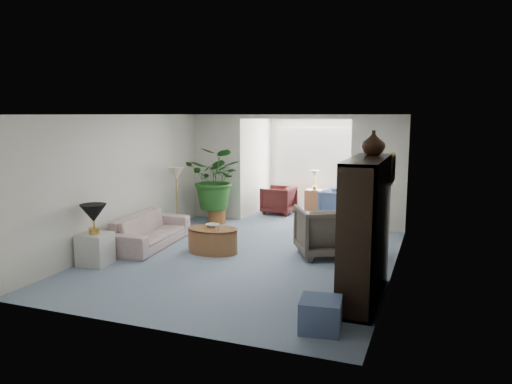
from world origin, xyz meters
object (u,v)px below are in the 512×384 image
at_px(floor_lamp, 176,173).
at_px(sunroom_table, 314,200).
at_px(cabinet_urn, 373,143).
at_px(wingback_chair, 325,231).
at_px(sofa, 150,230).
at_px(table_lamp, 93,213).
at_px(side_table_dark, 367,238).
at_px(framed_picture, 393,168).
at_px(coffee_bowl, 212,225).
at_px(sunroom_chair_maroon, 279,200).
at_px(plant_pot, 217,216).
at_px(ottoman, 321,315).
at_px(coffee_cup, 218,228).
at_px(entertainment_cabinet, 365,230).
at_px(coffee_table, 213,240).
at_px(sunroom_chair_blue, 337,204).
at_px(end_table, 95,249).

xyz_separation_m(floor_lamp, sunroom_table, (2.25, 3.27, -0.98)).
bearing_deg(cabinet_urn, wingback_chair, 125.08).
bearing_deg(wingback_chair, sofa, -19.12).
height_order(table_lamp, side_table_dark, table_lamp).
bearing_deg(framed_picture, floor_lamp, 161.14).
distance_m(coffee_bowl, sunroom_chair_maroon, 3.70).
xyz_separation_m(wingback_chair, plant_pot, (-2.94, 1.74, -0.29)).
distance_m(ottoman, plant_pot, 5.98).
relative_size(cabinet_urn, ottoman, 0.73).
xyz_separation_m(coffee_cup, entertainment_cabinet, (2.78, -1.25, 0.47)).
xyz_separation_m(floor_lamp, wingback_chair, (3.43, -0.76, -0.80)).
bearing_deg(wingback_chair, sunroom_table, -101.81).
bearing_deg(sunroom_table, ottoman, -75.52).
height_order(coffee_table, side_table_dark, side_table_dark).
bearing_deg(floor_lamp, table_lamp, -91.45).
bearing_deg(sunroom_chair_blue, coffee_bowl, 160.20).
distance_m(coffee_cup, sunroom_chair_blue, 4.14).
bearing_deg(plant_pot, sunroom_chair_maroon, 56.92).
xyz_separation_m(sofa, side_table_dark, (4.00, 0.83, 0.01)).
distance_m(coffee_cup, side_table_dark, 2.69).
bearing_deg(sunroom_chair_maroon, wingback_chair, 33.88).
xyz_separation_m(coffee_bowl, entertainment_cabinet, (2.98, -1.45, 0.49)).
height_order(sofa, floor_lamp, floor_lamp).
bearing_deg(sofa, end_table, 166.48).
relative_size(side_table_dark, sunroom_chair_maroon, 0.80).
xyz_separation_m(sunroom_chair_maroon, sunroom_table, (0.75, 0.75, -0.08)).
bearing_deg(framed_picture, sofa, 176.25).
bearing_deg(wingback_chair, cabinet_urn, 96.86).
height_order(wingback_chair, cabinet_urn, cabinet_urn).
relative_size(coffee_cup, cabinet_urn, 0.30).
distance_m(sofa, end_table, 1.37).
height_order(ottoman, sunroom_chair_maroon, sunroom_chair_maroon).
bearing_deg(coffee_cup, entertainment_cabinet, -24.21).
distance_m(end_table, floor_lamp, 2.81).
xyz_separation_m(side_table_dark, sunroom_table, (-1.89, 3.73, -0.03)).
height_order(plant_pot, sunroom_chair_blue, sunroom_chair_blue).
bearing_deg(ottoman, floor_lamp, 136.92).
bearing_deg(framed_picture, coffee_bowl, 172.88).
relative_size(sofa, cabinet_urn, 5.95).
xyz_separation_m(sofa, sunroom_chair_maroon, (1.36, 3.81, 0.05)).
bearing_deg(sunroom_chair_blue, sunroom_chair_maroon, 93.31).
bearing_deg(plant_pot, side_table_dark, -21.53).
relative_size(coffee_bowl, coffee_cup, 2.29).
bearing_deg(ottoman, sunroom_chair_blue, 99.67).
xyz_separation_m(end_table, wingback_chair, (3.50, 1.88, 0.18)).
height_order(coffee_table, coffee_cup, coffee_cup).
bearing_deg(coffee_cup, sunroom_chair_maroon, 91.77).
relative_size(side_table_dark, sunroom_table, 1.12).
xyz_separation_m(end_table, coffee_cup, (1.68, 1.26, 0.23)).
xyz_separation_m(wingback_chair, sunroom_table, (-1.19, 4.03, -0.17)).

